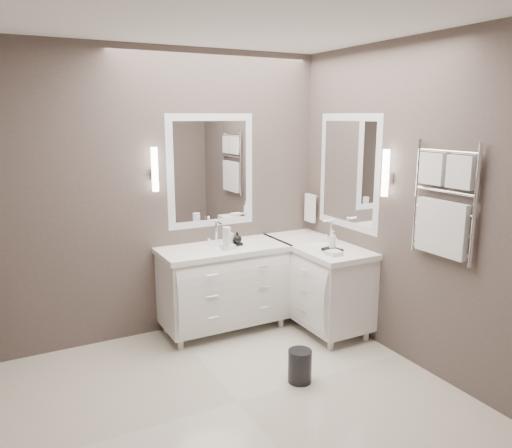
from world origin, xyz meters
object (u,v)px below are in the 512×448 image
waste_bin (300,366)px  vanity_back (224,283)px  towel_ladder (443,208)px  vanity_right (317,279)px

waste_bin → vanity_back: bearing=95.7°
vanity_back → towel_ladder: towel_ladder is taller
vanity_right → waste_bin: bearing=-131.0°
towel_ladder → waste_bin: size_ratio=3.39×
vanity_right → towel_ladder: 1.60m
vanity_back → vanity_right: size_ratio=1.00×
vanity_right → waste_bin: vanity_right is taller
waste_bin → towel_ladder: bearing=-23.7°
vanity_back → towel_ladder: bearing=-55.9°
vanity_right → towel_ladder: bearing=-80.2°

